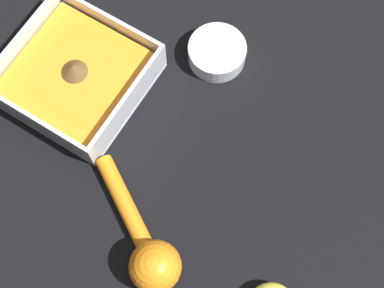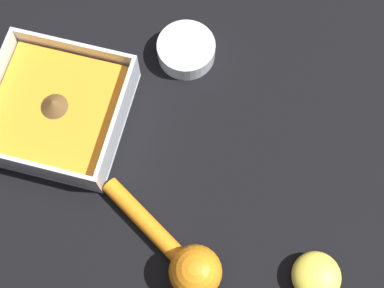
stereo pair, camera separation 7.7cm
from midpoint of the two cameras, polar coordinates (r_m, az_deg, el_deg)
name	(u,v)px [view 1 (the left image)]	position (r m, az deg, el deg)	size (l,w,h in m)	color
ground_plane	(92,83)	(0.85, -8.10, 6.15)	(4.00, 4.00, 0.00)	black
square_dish	(77,77)	(0.83, -9.61, 6.70)	(0.20, 0.20, 0.06)	silver
spice_bowl	(217,53)	(0.85, 5.28, 9.32)	(0.09, 0.09, 0.03)	silver
lemon_squeezer	(149,253)	(0.73, -1.64, -11.98)	(0.14, 0.19, 0.07)	orange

